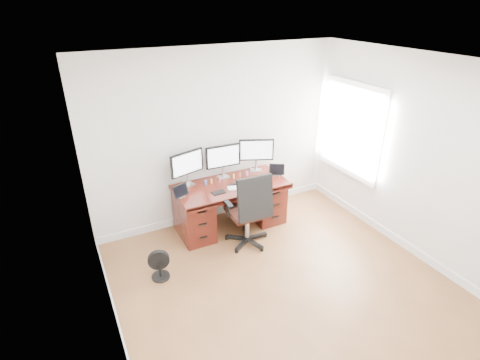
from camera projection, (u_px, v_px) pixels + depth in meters
name	position (u px, v px, depth m)	size (l,w,h in m)	color
ground	(296.00, 299.00, 4.51)	(4.50, 4.50, 0.00)	brown
back_wall	(218.00, 137.00, 5.72)	(4.00, 0.10, 2.70)	white
right_wall	(427.00, 163.00, 4.81)	(0.10, 4.50, 2.70)	white
desk	(230.00, 203.00, 5.80)	(1.70, 0.80, 0.75)	#45140D
office_chair	(249.00, 222.00, 5.36)	(0.67, 0.64, 1.16)	black
floor_fan	(160.00, 265.00, 4.78)	(0.28, 0.24, 0.41)	black
monitor_left	(187.00, 164.00, 5.45)	(0.54, 0.19, 0.53)	silver
monitor_center	(223.00, 157.00, 5.69)	(0.55, 0.15, 0.53)	silver
monitor_right	(256.00, 151.00, 5.92)	(0.52, 0.25, 0.53)	silver
tablet_left	(181.00, 192.00, 5.22)	(0.25, 0.15, 0.19)	silver
tablet_right	(277.00, 170.00, 5.86)	(0.24, 0.18, 0.19)	silver
keyboard	(238.00, 188.00, 5.50)	(0.30, 0.13, 0.01)	white
trackpad	(253.00, 185.00, 5.59)	(0.14, 0.14, 0.01)	silver
drawing_tablet	(219.00, 192.00, 5.37)	(0.19, 0.12, 0.01)	black
phone	(234.00, 184.00, 5.61)	(0.13, 0.07, 0.01)	black
figurine_blue	(206.00, 182.00, 5.58)	(0.03, 0.03, 0.08)	#4B77EE
figurine_orange	(211.00, 181.00, 5.62)	(0.03, 0.03, 0.08)	gold
figurine_pink	(220.00, 179.00, 5.67)	(0.03, 0.03, 0.08)	pink
figurine_yellow	(234.00, 176.00, 5.77)	(0.03, 0.03, 0.08)	#DCDA6E
figurine_brown	(240.00, 175.00, 5.81)	(0.03, 0.03, 0.08)	brown
figurine_purple	(247.00, 173.00, 5.86)	(0.03, 0.03, 0.08)	#B679DE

